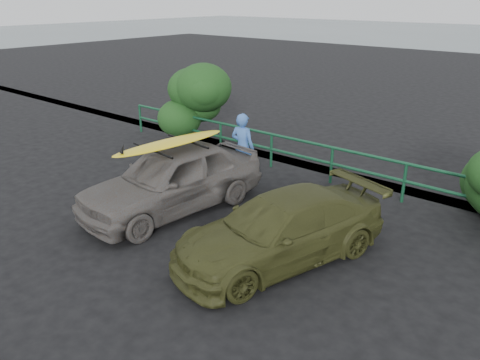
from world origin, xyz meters
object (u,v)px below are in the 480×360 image
(guardrail, at_px, (300,157))
(olive_vehicle, at_px, (280,229))
(man, at_px, (243,148))
(surfboard, at_px, (170,143))
(sedan, at_px, (173,179))

(guardrail, height_order, olive_vehicle, olive_vehicle)
(man, bearing_deg, surfboard, 80.40)
(surfboard, bearing_deg, olive_vehicle, 1.94)
(olive_vehicle, distance_m, man, 4.20)
(guardrail, bearing_deg, man, -124.86)
(sedan, height_order, surfboard, surfboard)
(sedan, distance_m, olive_vehicle, 3.26)
(surfboard, bearing_deg, guardrail, 81.24)
(sedan, height_order, man, man)
(guardrail, relative_size, olive_vehicle, 3.20)
(surfboard, bearing_deg, man, 94.49)
(guardrail, xyz_separation_m, olive_vehicle, (2.21, -4.12, 0.12))
(olive_vehicle, relative_size, man, 2.33)
(sedan, xyz_separation_m, man, (0.08, 2.49, 0.16))
(guardrail, height_order, sedan, sedan)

